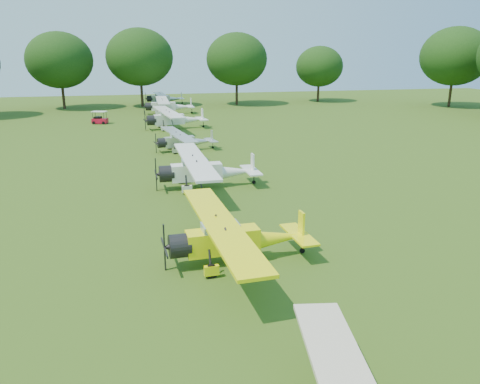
{
  "coord_description": "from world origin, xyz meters",
  "views": [
    {
      "loc": [
        -3.8,
        -25.71,
        9.28
      ],
      "look_at": [
        1.96,
        -0.45,
        1.4
      ],
      "focal_mm": 35.0,
      "sensor_mm": 36.0,
      "label": 1
    }
  ],
  "objects_px": {
    "aircraft_5": "(174,118)",
    "aircraft_7": "(163,97)",
    "aircraft_6": "(167,105)",
    "aircraft_2": "(234,236)",
    "golf_cart": "(100,120)",
    "aircraft_3": "(204,169)",
    "aircraft_4": "(184,140)"
  },
  "relations": [
    {
      "from": "golf_cart",
      "to": "aircraft_5",
      "type": "bearing_deg",
      "value": -16.86
    },
    {
      "from": "aircraft_4",
      "to": "golf_cart",
      "type": "bearing_deg",
      "value": 105.3
    },
    {
      "from": "aircraft_7",
      "to": "aircraft_6",
      "type": "bearing_deg",
      "value": -94.95
    },
    {
      "from": "aircraft_2",
      "to": "aircraft_6",
      "type": "xyz_separation_m",
      "value": [
        1.01,
        52.66,
        0.12
      ]
    },
    {
      "from": "aircraft_7",
      "to": "golf_cart",
      "type": "bearing_deg",
      "value": -118.12
    },
    {
      "from": "aircraft_2",
      "to": "aircraft_4",
      "type": "bearing_deg",
      "value": 85.69
    },
    {
      "from": "aircraft_2",
      "to": "aircraft_5",
      "type": "distance_m",
      "value": 38.42
    },
    {
      "from": "golf_cart",
      "to": "aircraft_6",
      "type": "bearing_deg",
      "value": 57.95
    },
    {
      "from": "aircraft_3",
      "to": "aircraft_4",
      "type": "bearing_deg",
      "value": 89.16
    },
    {
      "from": "aircraft_3",
      "to": "aircraft_4",
      "type": "distance_m",
      "value": 12.81
    },
    {
      "from": "aircraft_4",
      "to": "aircraft_6",
      "type": "bearing_deg",
      "value": 79.91
    },
    {
      "from": "aircraft_3",
      "to": "aircraft_4",
      "type": "height_order",
      "value": "aircraft_3"
    },
    {
      "from": "aircraft_5",
      "to": "golf_cart",
      "type": "bearing_deg",
      "value": 138.12
    },
    {
      "from": "aircraft_3",
      "to": "aircraft_6",
      "type": "distance_m",
      "value": 40.38
    },
    {
      "from": "aircraft_6",
      "to": "aircraft_7",
      "type": "xyz_separation_m",
      "value": [
        0.35,
        13.4,
        -0.14
      ]
    },
    {
      "from": "aircraft_4",
      "to": "aircraft_5",
      "type": "bearing_deg",
      "value": 80.0
    },
    {
      "from": "aircraft_5",
      "to": "aircraft_7",
      "type": "relative_size",
      "value": 1.12
    },
    {
      "from": "aircraft_6",
      "to": "aircraft_2",
      "type": "bearing_deg",
      "value": -89.84
    },
    {
      "from": "aircraft_4",
      "to": "aircraft_6",
      "type": "distance_m",
      "value": 27.58
    },
    {
      "from": "aircraft_3",
      "to": "aircraft_5",
      "type": "height_order",
      "value": "aircraft_5"
    },
    {
      "from": "aircraft_7",
      "to": "aircraft_2",
      "type": "bearing_deg",
      "value": -94.63
    },
    {
      "from": "aircraft_4",
      "to": "aircraft_6",
      "type": "xyz_separation_m",
      "value": [
        0.52,
        27.57,
        0.3
      ]
    },
    {
      "from": "aircraft_7",
      "to": "aircraft_5",
      "type": "bearing_deg",
      "value": -94.78
    },
    {
      "from": "aircraft_5",
      "to": "aircraft_3",
      "type": "bearing_deg",
      "value": -97.37
    },
    {
      "from": "aircraft_5",
      "to": "aircraft_7",
      "type": "height_order",
      "value": "aircraft_5"
    },
    {
      "from": "aircraft_6",
      "to": "aircraft_3",
      "type": "bearing_deg",
      "value": -89.43
    },
    {
      "from": "aircraft_5",
      "to": "aircraft_6",
      "type": "bearing_deg",
      "value": 81.89
    },
    {
      "from": "aircraft_4",
      "to": "aircraft_5",
      "type": "height_order",
      "value": "aircraft_5"
    },
    {
      "from": "aircraft_3",
      "to": "golf_cart",
      "type": "relative_size",
      "value": 5.39
    },
    {
      "from": "aircraft_3",
      "to": "golf_cart",
      "type": "distance_m",
      "value": 33.72
    },
    {
      "from": "aircraft_5",
      "to": "golf_cart",
      "type": "distance_m",
      "value": 11.17
    },
    {
      "from": "aircraft_3",
      "to": "aircraft_7",
      "type": "height_order",
      "value": "aircraft_3"
    }
  ]
}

